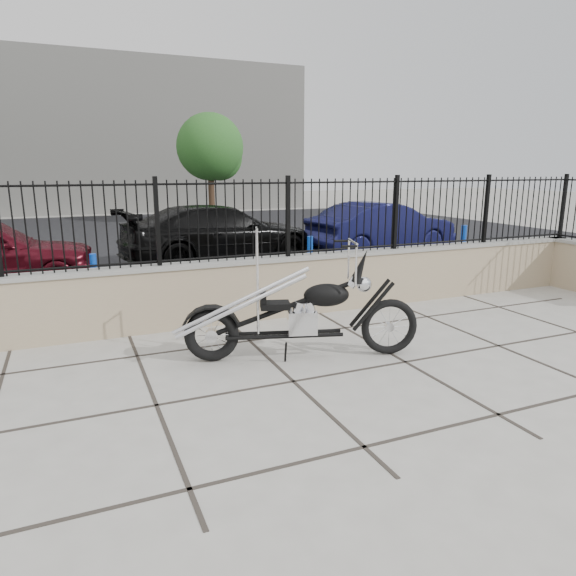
# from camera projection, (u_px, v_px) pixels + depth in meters

# --- Properties ---
(ground_plane) EXTENTS (90.00, 90.00, 0.00)m
(ground_plane) POSITION_uv_depth(u_px,v_px,m) (293.00, 382.00, 5.71)
(ground_plane) COLOR #99968E
(ground_plane) RESTS_ON ground
(parking_lot) EXTENTS (30.00, 30.00, 0.00)m
(parking_lot) POSITION_uv_depth(u_px,v_px,m) (141.00, 240.00, 16.90)
(parking_lot) COLOR black
(parking_lot) RESTS_ON ground
(retaining_wall) EXTENTS (14.00, 0.36, 0.96)m
(retaining_wall) POSITION_uv_depth(u_px,v_px,m) (228.00, 291.00, 7.84)
(retaining_wall) COLOR gray
(retaining_wall) RESTS_ON ground_plane
(iron_fence) EXTENTS (14.00, 0.08, 1.20)m
(iron_fence) POSITION_uv_depth(u_px,v_px,m) (226.00, 221.00, 7.59)
(iron_fence) COLOR black
(iron_fence) RESTS_ON retaining_wall
(background_building) EXTENTS (22.00, 6.00, 8.00)m
(background_building) POSITION_uv_depth(u_px,v_px,m) (102.00, 137.00, 28.53)
(background_building) COLOR beige
(background_building) RESTS_ON ground_plane
(chopper_motorcycle) EXTENTS (2.80, 1.28, 1.67)m
(chopper_motorcycle) POSITION_uv_depth(u_px,v_px,m) (298.00, 293.00, 6.24)
(chopper_motorcycle) COLOR black
(chopper_motorcycle) RESTS_ON ground_plane
(car_black) EXTENTS (5.16, 2.63, 1.44)m
(car_black) POSITION_uv_depth(u_px,v_px,m) (220.00, 234.00, 12.87)
(car_black) COLOR black
(car_black) RESTS_ON parking_lot
(car_blue) EXTENTS (4.45, 2.02, 1.42)m
(car_blue) POSITION_uv_depth(u_px,v_px,m) (382.00, 228.00, 14.20)
(car_blue) COLOR #0F113A
(car_blue) RESTS_ON parking_lot
(bollard_a) EXTENTS (0.14, 0.14, 0.92)m
(bollard_a) POSITION_uv_depth(u_px,v_px,m) (95.00, 281.00, 8.67)
(bollard_a) COLOR blue
(bollard_a) RESTS_ON ground_plane
(bollard_b) EXTENTS (0.14, 0.14, 0.97)m
(bollard_b) POSITION_uv_depth(u_px,v_px,m) (310.00, 260.00, 10.56)
(bollard_b) COLOR blue
(bollard_b) RESTS_ON ground_plane
(bollard_c) EXTENTS (0.16, 0.16, 1.04)m
(bollard_c) POSITION_uv_depth(u_px,v_px,m) (463.00, 248.00, 11.92)
(bollard_c) COLOR #0D2BC9
(bollard_c) RESTS_ON ground_plane
(tree_right) EXTENTS (2.81, 2.81, 4.74)m
(tree_right) POSITION_uv_depth(u_px,v_px,m) (210.00, 144.00, 21.60)
(tree_right) COLOR #382619
(tree_right) RESTS_ON ground_plane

